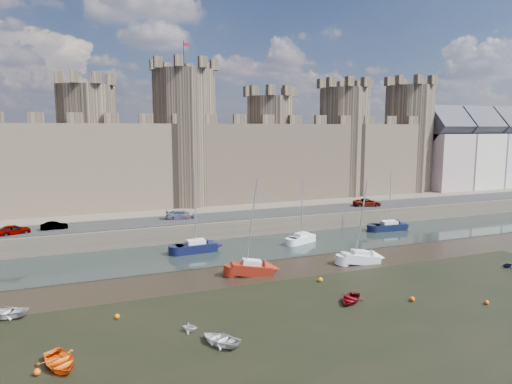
# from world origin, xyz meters

# --- Properties ---
(ground) EXTENTS (160.00, 160.00, 0.00)m
(ground) POSITION_xyz_m (0.00, 0.00, 0.00)
(ground) COLOR black
(ground) RESTS_ON ground
(seaweed_patch) EXTENTS (70.00, 34.00, 0.01)m
(seaweed_patch) POSITION_xyz_m (0.00, -6.00, 0.01)
(seaweed_patch) COLOR black
(seaweed_patch) RESTS_ON ground
(water_channel) EXTENTS (160.00, 12.00, 0.08)m
(water_channel) POSITION_xyz_m (0.00, 24.00, 0.04)
(water_channel) COLOR black
(water_channel) RESTS_ON ground
(quay) EXTENTS (160.00, 60.00, 2.50)m
(quay) POSITION_xyz_m (0.00, 60.00, 1.25)
(quay) COLOR #4C443A
(quay) RESTS_ON ground
(road) EXTENTS (160.00, 7.00, 0.10)m
(road) POSITION_xyz_m (0.00, 34.00, 2.55)
(road) COLOR black
(road) RESTS_ON quay
(castle) EXTENTS (108.50, 11.00, 29.00)m
(castle) POSITION_xyz_m (-0.64, 48.00, 11.67)
(castle) COLOR #42382B
(castle) RESTS_ON quay
(townhouses) EXTENTS (35.50, 9.05, 18.13)m
(townhouses) POSITION_xyz_m (71.50, 46.00, 10.59)
(townhouses) COLOR #C1A4A7
(townhouses) RESTS_ON quay
(car_0) EXTENTS (4.12, 2.63, 1.31)m
(car_0) POSITION_xyz_m (-23.65, 32.57, 3.15)
(car_0) COLOR gray
(car_0) RESTS_ON quay
(car_1) EXTENTS (3.38, 1.28, 1.10)m
(car_1) POSITION_xyz_m (-19.05, 33.71, 3.05)
(car_1) COLOR gray
(car_1) RESTS_ON quay
(car_2) EXTENTS (4.78, 2.53, 1.32)m
(car_2) POSITION_xyz_m (-1.91, 34.58, 3.16)
(car_2) COLOR gray
(car_2) RESTS_ON quay
(car_3) EXTENTS (5.19, 3.41, 1.33)m
(car_3) POSITION_xyz_m (30.00, 33.71, 3.16)
(car_3) COLOR gray
(car_3) RESTS_ON quay
(sailboat_1) EXTENTS (5.22, 2.27, 10.27)m
(sailboat_1) POSITION_xyz_m (-2.29, 24.73, 0.81)
(sailboat_1) COLOR black
(sailboat_1) RESTS_ON ground
(sailboat_2) EXTENTS (4.48, 3.04, 9.01)m
(sailboat_2) POSITION_xyz_m (12.44, 24.04, 0.75)
(sailboat_2) COLOR white
(sailboat_2) RESTS_ON ground
(sailboat_3) EXTENTS (5.52, 2.57, 9.39)m
(sailboat_3) POSITION_xyz_m (28.64, 26.00, 0.74)
(sailboat_3) COLOR black
(sailboat_3) RESTS_ON ground
(sailboat_4) EXTENTS (4.76, 2.67, 10.49)m
(sailboat_4) POSITION_xyz_m (1.16, 13.91, 0.76)
(sailboat_4) COLOR maroon
(sailboat_4) RESTS_ON ground
(sailboat_5) EXTENTS (4.72, 2.36, 9.76)m
(sailboat_5) POSITION_xyz_m (14.59, 13.18, 0.71)
(sailboat_5) COLOR silver
(sailboat_5) RESTS_ON ground
(dinghy_0) EXTENTS (3.63, 4.27, 0.75)m
(dinghy_0) POSITION_xyz_m (-17.70, 0.56, 0.38)
(dinghy_0) COLOR #E8590D
(dinghy_0) RESTS_ON ground
(dinghy_2) EXTENTS (3.69, 4.04, 0.68)m
(dinghy_2) POSITION_xyz_m (-6.80, -0.16, 0.34)
(dinghy_2) COLOR silver
(dinghy_2) RESTS_ON ground
(dinghy_3) EXTENTS (1.77, 1.74, 0.71)m
(dinghy_3) POSITION_xyz_m (-8.41, 2.65, 0.35)
(dinghy_3) COLOR silver
(dinghy_3) RESTS_ON ground
(dinghy_4) EXTENTS (3.81, 3.68, 0.64)m
(dinghy_4) POSITION_xyz_m (6.66, 3.17, 0.32)
(dinghy_4) COLOR maroon
(dinghy_4) RESTS_ON ground
(dinghy_6) EXTENTS (4.55, 3.90, 0.80)m
(dinghy_6) POSITION_xyz_m (-22.33, 11.01, 0.40)
(dinghy_6) COLOR silver
(dinghy_6) RESTS_ON ground
(dinghy_7) EXTENTS (1.50, 1.36, 0.69)m
(dinghy_7) POSITION_xyz_m (29.08, 5.39, 0.34)
(dinghy_7) COLOR black
(dinghy_7) RESTS_ON ground
(buoy_1) EXTENTS (0.44, 0.44, 0.44)m
(buoy_1) POSITION_xyz_m (-13.47, 7.28, 0.22)
(buoy_1) COLOR orange
(buoy_1) RESTS_ON ground
(buoy_2) EXTENTS (0.41, 0.41, 0.41)m
(buoy_2) POSITION_xyz_m (17.79, -1.83, 0.21)
(buoy_2) COLOR #DF4609
(buoy_2) RESTS_ON ground
(buoy_3) EXTENTS (0.48, 0.48, 0.48)m
(buoy_3) POSITION_xyz_m (6.91, 9.09, 0.24)
(buoy_3) COLOR orange
(buoy_3) RESTS_ON ground
(buoy_4) EXTENTS (0.47, 0.47, 0.47)m
(buoy_4) POSITION_xyz_m (-19.04, 0.03, 0.23)
(buoy_4) COLOR #D15A09
(buoy_4) RESTS_ON ground
(buoy_5) EXTENTS (0.47, 0.47, 0.47)m
(buoy_5) POSITION_xyz_m (12.06, 1.25, 0.24)
(buoy_5) COLOR #DE4C09
(buoy_5) RESTS_ON ground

